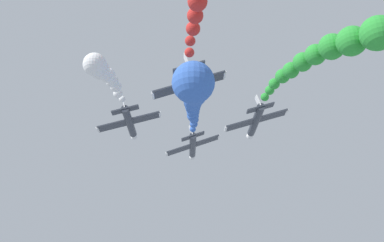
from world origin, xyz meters
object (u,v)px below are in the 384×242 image
(airplane_lead, at_px, (193,146))
(airplane_left_inner, at_px, (129,123))
(airplane_right_inner, at_px, (255,121))
(airplane_left_outer, at_px, (189,86))

(airplane_lead, bearing_deg, airplane_left_inner, -136.83)
(airplane_right_inner, distance_m, airplane_left_outer, 12.81)
(airplane_lead, distance_m, airplane_right_inner, 13.86)
(airplane_lead, height_order, airplane_left_inner, airplane_left_inner)
(airplane_lead, relative_size, airplane_left_outer, 1.00)
(airplane_right_inner, xyz_separation_m, airplane_left_outer, (-9.54, -8.52, 0.76))
(airplane_lead, bearing_deg, airplane_left_outer, -92.14)
(airplane_left_outer, bearing_deg, airplane_right_inner, 41.79)
(airplane_lead, xyz_separation_m, airplane_left_inner, (-9.41, -8.83, 0.26))
(airplane_left_inner, bearing_deg, airplane_lead, 43.17)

